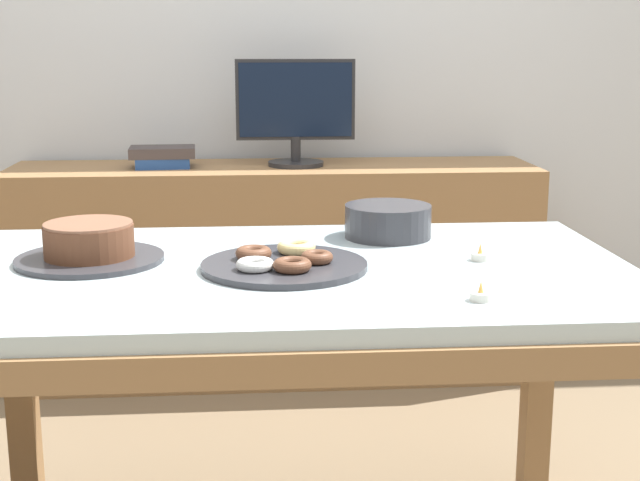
% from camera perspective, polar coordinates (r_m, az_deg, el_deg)
% --- Properties ---
extents(wall_back, '(8.00, 0.10, 2.60)m').
position_cam_1_polar(wall_back, '(3.49, -3.21, 13.93)').
color(wall_back, silver).
rests_on(wall_back, ground).
extents(dining_table, '(1.49, 0.89, 0.75)m').
position_cam_1_polar(dining_table, '(1.91, -1.89, -4.44)').
color(dining_table, silver).
rests_on(dining_table, ground).
extents(sideboard, '(1.89, 0.44, 0.78)m').
position_cam_1_polar(sideboard, '(3.30, -2.91, -1.95)').
color(sideboard, olive).
rests_on(sideboard, ground).
extents(computer_monitor, '(0.42, 0.20, 0.38)m').
position_cam_1_polar(computer_monitor, '(3.20, -1.58, 8.17)').
color(computer_monitor, '#262628').
rests_on(computer_monitor, sideboard).
extents(book_stack, '(0.24, 0.17, 0.07)m').
position_cam_1_polar(book_stack, '(3.23, -10.04, 5.32)').
color(book_stack, '#23478C').
rests_on(book_stack, sideboard).
extents(cake_chocolate_round, '(0.32, 0.32, 0.09)m').
position_cam_1_polar(cake_chocolate_round, '(1.98, -14.55, -0.31)').
color(cake_chocolate_round, '#333338').
rests_on(cake_chocolate_round, dining_table).
extents(pastry_platter, '(0.35, 0.35, 0.04)m').
position_cam_1_polar(pastry_platter, '(1.87, -2.35, -1.44)').
color(pastry_platter, '#333338').
rests_on(pastry_platter, dining_table).
extents(plate_stack, '(0.21, 0.21, 0.08)m').
position_cam_1_polar(plate_stack, '(2.17, 4.37, 1.24)').
color(plate_stack, '#333338').
rests_on(plate_stack, dining_table).
extents(tealight_centre, '(0.04, 0.04, 0.04)m').
position_cam_1_polar(tealight_centre, '(1.66, 10.24, -3.48)').
color(tealight_centre, silver).
rests_on(tealight_centre, dining_table).
extents(tealight_near_front, '(0.04, 0.04, 0.04)m').
position_cam_1_polar(tealight_near_front, '(1.97, 10.20, -0.98)').
color(tealight_near_front, silver).
rests_on(tealight_near_front, dining_table).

